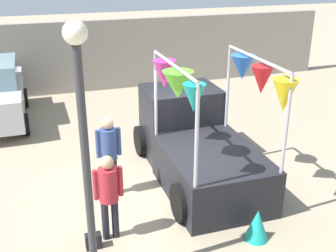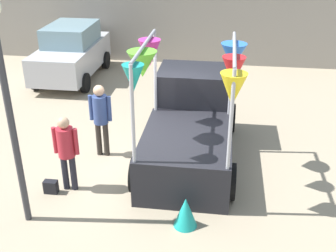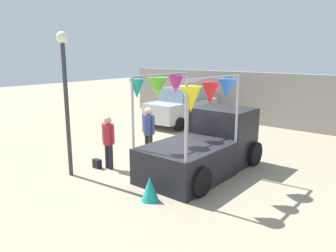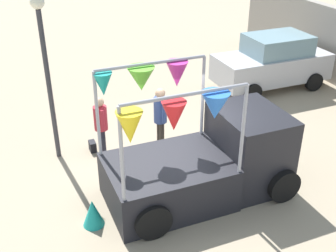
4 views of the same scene
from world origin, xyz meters
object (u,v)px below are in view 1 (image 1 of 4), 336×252
at_px(person_vendor, 109,149).
at_px(street_lamp, 83,128).
at_px(vendor_truck, 195,138).
at_px(handbag, 94,241).
at_px(person_customer, 108,190).
at_px(folded_kite_bundle_teal, 257,225).

relative_size(person_vendor, street_lamp, 0.43).
bearing_deg(person_vendor, vendor_truck, 9.61).
distance_m(vendor_truck, handbag, 3.47).
bearing_deg(person_customer, handbag, -150.26).
height_order(handbag, street_lamp, street_lamp).
distance_m(person_customer, street_lamp, 2.03).
height_order(person_customer, person_vendor, person_vendor).
xyz_separation_m(person_customer, folded_kite_bundle_teal, (2.51, -0.86, -0.70)).
bearing_deg(person_customer, street_lamp, -112.83).
bearing_deg(street_lamp, handbag, 83.27).
bearing_deg(street_lamp, person_vendor, 73.91).
distance_m(vendor_truck, folded_kite_bundle_teal, 2.77).
xyz_separation_m(vendor_truck, handbag, (-2.70, -2.04, -0.74)).
bearing_deg(person_customer, person_vendor, 79.09).
bearing_deg(folded_kite_bundle_teal, vendor_truck, 93.32).
xyz_separation_m(person_customer, handbag, (-0.35, -0.20, -0.86)).
height_order(person_customer, folded_kite_bundle_teal, person_customer).
distance_m(person_customer, folded_kite_bundle_teal, 2.74).
bearing_deg(vendor_truck, person_customer, -141.98).
distance_m(person_vendor, handbag, 2.04).
bearing_deg(folded_kite_bundle_teal, person_vendor, 133.43).
xyz_separation_m(handbag, folded_kite_bundle_teal, (2.86, -0.66, 0.16)).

